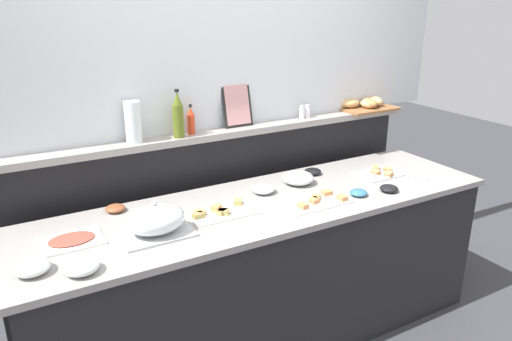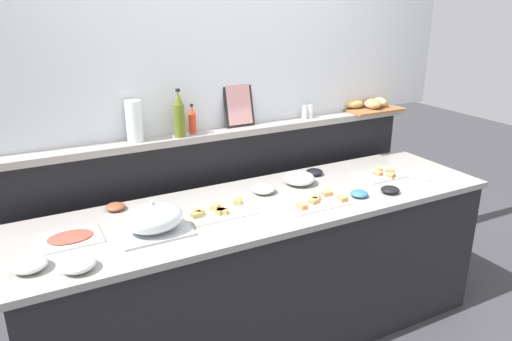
% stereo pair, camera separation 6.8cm
% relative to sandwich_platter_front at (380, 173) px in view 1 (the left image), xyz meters
% --- Properties ---
extents(ground_plane, '(12.00, 12.00, 0.00)m').
position_rel_sandwich_platter_front_xyz_m(ground_plane, '(-0.85, 0.58, -0.90)').
color(ground_plane, '#38383D').
extents(buffet_counter, '(2.69, 0.74, 0.89)m').
position_rel_sandwich_platter_front_xyz_m(buffet_counter, '(-0.85, -0.02, -0.45)').
color(buffet_counter, black).
rests_on(buffet_counter, ground_plane).
extents(back_ledge_unit, '(2.74, 0.22, 1.20)m').
position_rel_sandwich_platter_front_xyz_m(back_ledge_unit, '(-0.85, 0.52, -0.27)').
color(back_ledge_unit, black).
rests_on(back_ledge_unit, ground_plane).
extents(upper_wall_panel, '(3.34, 0.08, 1.40)m').
position_rel_sandwich_platter_front_xyz_m(upper_wall_panel, '(-0.85, 0.55, 1.00)').
color(upper_wall_panel, silver).
rests_on(upper_wall_panel, back_ledge_unit).
extents(sandwich_platter_front, '(0.30, 0.20, 0.04)m').
position_rel_sandwich_platter_front_xyz_m(sandwich_platter_front, '(0.00, 0.00, 0.00)').
color(sandwich_platter_front, silver).
rests_on(sandwich_platter_front, buffet_counter).
extents(sandwich_platter_rear, '(0.38, 0.18, 0.04)m').
position_rel_sandwich_platter_front_xyz_m(sandwich_platter_rear, '(-0.62, -0.18, 0.00)').
color(sandwich_platter_rear, white).
rests_on(sandwich_platter_rear, buffet_counter).
extents(sandwich_platter_side, '(0.35, 0.18, 0.04)m').
position_rel_sandwich_platter_front_xyz_m(sandwich_platter_side, '(-1.14, -0.04, 0.00)').
color(sandwich_platter_side, white).
rests_on(sandwich_platter_side, buffet_counter).
extents(cold_cuts_platter, '(0.28, 0.21, 0.02)m').
position_rel_sandwich_platter_front_xyz_m(cold_cuts_platter, '(-1.87, 0.02, -0.00)').
color(cold_cuts_platter, white).
rests_on(cold_cuts_platter, buffet_counter).
extents(serving_cloche, '(0.34, 0.24, 0.17)m').
position_rel_sandwich_platter_front_xyz_m(serving_cloche, '(-1.50, -0.10, 0.06)').
color(serving_cloche, '#B7BABF').
rests_on(serving_cloche, buffet_counter).
extents(glass_bowl_large, '(0.19, 0.19, 0.08)m').
position_rel_sandwich_platter_front_xyz_m(glass_bowl_large, '(-0.54, 0.12, 0.02)').
color(glass_bowl_large, silver).
rests_on(glass_bowl_large, buffet_counter).
extents(glass_bowl_medium, '(0.15, 0.15, 0.06)m').
position_rel_sandwich_platter_front_xyz_m(glass_bowl_medium, '(-1.88, -0.28, 0.02)').
color(glass_bowl_medium, silver).
rests_on(glass_bowl_medium, buffet_counter).
extents(glass_bowl_small, '(0.13, 0.13, 0.05)m').
position_rel_sandwich_platter_front_xyz_m(glass_bowl_small, '(-0.80, 0.10, 0.01)').
color(glass_bowl_small, silver).
rests_on(glass_bowl_small, buffet_counter).
extents(glass_bowl_extra, '(0.15, 0.15, 0.06)m').
position_rel_sandwich_platter_front_xyz_m(glass_bowl_extra, '(-2.06, -0.18, 0.02)').
color(glass_bowl_extra, silver).
rests_on(glass_bowl_extra, buffet_counter).
extents(condiment_bowl_teal, '(0.11, 0.11, 0.04)m').
position_rel_sandwich_platter_front_xyz_m(condiment_bowl_teal, '(-0.15, -0.24, 0.01)').
color(condiment_bowl_teal, black).
rests_on(condiment_bowl_teal, buffet_counter).
extents(condiment_bowl_dark, '(0.10, 0.10, 0.03)m').
position_rel_sandwich_platter_front_xyz_m(condiment_bowl_dark, '(-0.35, -0.20, 0.01)').
color(condiment_bowl_dark, teal).
rests_on(condiment_bowl_dark, buffet_counter).
extents(condiment_bowl_cream, '(0.11, 0.11, 0.04)m').
position_rel_sandwich_platter_front_xyz_m(condiment_bowl_cream, '(-0.37, 0.21, 0.01)').
color(condiment_bowl_cream, black).
rests_on(condiment_bowl_cream, buffet_counter).
extents(condiment_bowl_red, '(0.10, 0.10, 0.04)m').
position_rel_sandwich_platter_front_xyz_m(condiment_bowl_red, '(-1.60, 0.26, 0.01)').
color(condiment_bowl_red, brown).
rests_on(condiment_bowl_red, buffet_counter).
extents(serving_tongs, '(0.10, 0.19, 0.01)m').
position_rel_sandwich_platter_front_xyz_m(serving_tongs, '(0.17, -0.13, -0.01)').
color(serving_tongs, '#B7BABF').
rests_on(serving_tongs, buffet_counter).
extents(olive_oil_bottle, '(0.06, 0.06, 0.28)m').
position_rel_sandwich_platter_front_xyz_m(olive_oil_bottle, '(-1.17, 0.42, 0.42)').
color(olive_oil_bottle, '#56661E').
rests_on(olive_oil_bottle, back_ledge_unit).
extents(hot_sauce_bottle, '(0.04, 0.04, 0.18)m').
position_rel_sandwich_platter_front_xyz_m(hot_sauce_bottle, '(-1.08, 0.45, 0.37)').
color(hot_sauce_bottle, red).
rests_on(hot_sauce_bottle, back_ledge_unit).
extents(salt_shaker, '(0.03, 0.03, 0.09)m').
position_rel_sandwich_platter_front_xyz_m(salt_shaker, '(-0.30, 0.45, 0.34)').
color(salt_shaker, white).
rests_on(salt_shaker, back_ledge_unit).
extents(pepper_shaker, '(0.03, 0.03, 0.09)m').
position_rel_sandwich_platter_front_xyz_m(pepper_shaker, '(-0.26, 0.45, 0.34)').
color(pepper_shaker, white).
rests_on(pepper_shaker, back_ledge_unit).
extents(bread_basket, '(0.41, 0.28, 0.08)m').
position_rel_sandwich_platter_front_xyz_m(bread_basket, '(0.26, 0.47, 0.33)').
color(bread_basket, brown).
rests_on(bread_basket, back_ledge_unit).
extents(framed_picture, '(0.19, 0.07, 0.27)m').
position_rel_sandwich_platter_front_xyz_m(framed_picture, '(-0.76, 0.49, 0.43)').
color(framed_picture, black).
rests_on(framed_picture, back_ledge_unit).
extents(water_carafe, '(0.09, 0.09, 0.23)m').
position_rel_sandwich_platter_front_xyz_m(water_carafe, '(-1.42, 0.45, 0.41)').
color(water_carafe, silver).
rests_on(water_carafe, back_ledge_unit).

